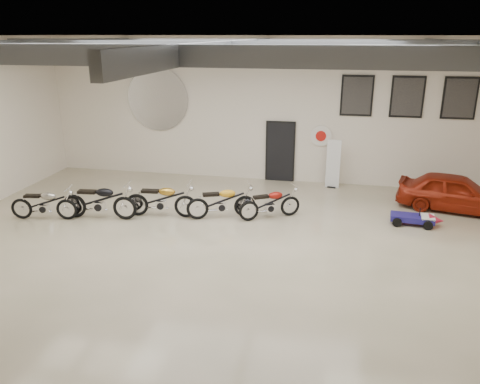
% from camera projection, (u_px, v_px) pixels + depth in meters
% --- Properties ---
extents(floor, '(16.00, 12.00, 0.01)m').
position_uv_depth(floor, '(230.00, 249.00, 11.54)').
color(floor, '#C7B398').
rests_on(floor, ground).
extents(ceiling, '(16.00, 12.00, 0.01)m').
position_uv_depth(ceiling, '(229.00, 36.00, 9.93)').
color(ceiling, slate).
rests_on(ceiling, back_wall).
extents(back_wall, '(16.00, 0.02, 5.00)m').
position_uv_depth(back_wall, '(267.00, 111.00, 16.30)').
color(back_wall, silver).
rests_on(back_wall, floor).
extents(ceiling_beams, '(15.80, 11.80, 0.32)m').
position_uv_depth(ceiling_beams, '(229.00, 49.00, 10.01)').
color(ceiling_beams, slate).
rests_on(ceiling_beams, ceiling).
extents(door, '(0.92, 0.08, 2.10)m').
position_uv_depth(door, '(280.00, 152.00, 16.63)').
color(door, black).
rests_on(door, back_wall).
extents(logo_plaque, '(2.30, 0.06, 1.16)m').
position_uv_depth(logo_plaque, '(158.00, 99.00, 16.91)').
color(logo_plaque, silver).
rests_on(logo_plaque, back_wall).
extents(poster_left, '(1.05, 0.08, 1.35)m').
position_uv_depth(poster_left, '(357.00, 96.00, 15.51)').
color(poster_left, black).
rests_on(poster_left, back_wall).
extents(poster_mid, '(1.05, 0.08, 1.35)m').
position_uv_depth(poster_mid, '(407.00, 97.00, 15.21)').
color(poster_mid, black).
rests_on(poster_mid, back_wall).
extents(poster_right, '(1.05, 0.08, 1.35)m').
position_uv_depth(poster_right, '(460.00, 98.00, 14.91)').
color(poster_right, black).
rests_on(poster_right, back_wall).
extents(oil_sign, '(0.72, 0.10, 0.72)m').
position_uv_depth(oil_sign, '(321.00, 136.00, 16.16)').
color(oil_sign, white).
rests_on(oil_sign, back_wall).
extents(banner_stand, '(0.50, 0.26, 1.74)m').
position_uv_depth(banner_stand, '(333.00, 163.00, 15.92)').
color(banner_stand, white).
rests_on(banner_stand, floor).
extents(motorcycle_silver, '(1.94, 0.86, 0.98)m').
position_uv_depth(motorcycle_silver, '(43.00, 203.00, 13.27)').
color(motorcycle_silver, silver).
rests_on(motorcycle_silver, floor).
extents(motorcycle_black, '(2.19, 0.84, 1.11)m').
position_uv_depth(motorcycle_black, '(99.00, 200.00, 13.30)').
color(motorcycle_black, silver).
rests_on(motorcycle_black, floor).
extents(motorcycle_gold, '(2.11, 0.83, 1.07)m').
position_uv_depth(motorcycle_gold, '(161.00, 199.00, 13.46)').
color(motorcycle_gold, silver).
rests_on(motorcycle_gold, floor).
extents(motorcycle_yellow, '(2.05, 1.27, 1.02)m').
position_uv_depth(motorcycle_yellow, '(221.00, 201.00, 13.36)').
color(motorcycle_yellow, silver).
rests_on(motorcycle_yellow, floor).
extents(motorcycle_red, '(1.86, 1.39, 0.95)m').
position_uv_depth(motorcycle_red, '(270.00, 203.00, 13.35)').
color(motorcycle_red, silver).
rests_on(motorcycle_red, floor).
extents(go_kart, '(1.47, 0.76, 0.52)m').
position_uv_depth(go_kart, '(417.00, 216.00, 12.93)').
color(go_kart, navy).
rests_on(go_kart, floor).
extents(vintage_car, '(2.04, 3.51, 1.12)m').
position_uv_depth(vintage_car, '(455.00, 192.00, 13.94)').
color(vintage_car, maroon).
rests_on(vintage_car, floor).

